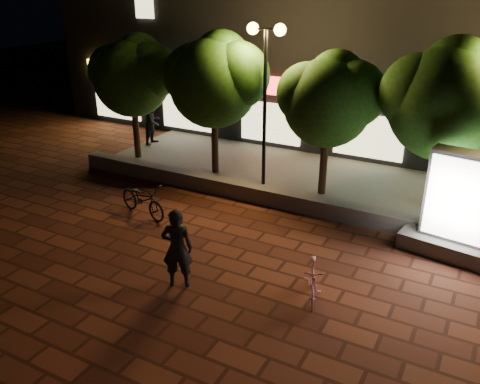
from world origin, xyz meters
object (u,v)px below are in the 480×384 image
Objects in this scene: tree_mid at (331,97)px; scooter_pink at (313,281)px; scooter_parked at (143,199)px; tree_far_left at (134,73)px; pedestrian at (153,122)px; street_lamp_left at (266,65)px; ad_kiosk at (458,214)px; tree_right at (450,96)px; rider at (177,248)px; tree_left at (216,77)px.

scooter_pink is (1.68, -5.52, -2.78)m from tree_mid.
tree_mid is 2.34× the size of scooter_parked.
tree_far_left is 2.87m from pedestrian.
scooter_parked is (-2.16, -3.69, -3.52)m from street_lamp_left.
pedestrian reaches higher than scooter_parked.
street_lamp_left is 1.91× the size of ad_kiosk.
pedestrian is at bearing 168.58° from tree_mid.
tree_right reaches higher than pedestrian.
tree_far_left is at bearing 170.43° from ad_kiosk.
pedestrian is at bearing 122.97° from scooter_pink.
pedestrian is (-3.84, 5.58, 0.49)m from scooter_parked.
tree_mid is at bearing 154.63° from ad_kiosk.
street_lamp_left is at bearing -2.76° from tree_far_left.
rider is at bearing 177.85° from scooter_pink.
ad_kiosk is at bearing -66.97° from tree_right.
tree_right reaches higher than scooter_parked.
scooter_pink is (9.18, -5.52, -2.85)m from tree_far_left.
tree_mid is 6.40m from scooter_pink.
tree_right is 2.64× the size of rider.
pedestrian reaches higher than scooter_pink.
scooter_pink is at bearing -31.03° from tree_far_left.
tree_mid is 8.51m from pedestrian.
tree_far_left is 5.50m from street_lamp_left.
scooter_parked is at bearing -150.17° from pedestrian.
ad_kiosk is 12.71m from pedestrian.
rider is (-5.33, -4.52, -0.13)m from ad_kiosk.
street_lamp_left is at bearing -177.19° from tree_right.
tree_far_left is 0.89× the size of street_lamp_left.
ad_kiosk is at bearing -13.57° from tree_left.
tree_mid is at bearing -32.93° from scooter_parked.
street_lamp_left is 6.98m from pedestrian.
pedestrian is (-12.19, 3.59, -0.09)m from ad_kiosk.
scooter_pink is (3.73, -5.26, -3.59)m from street_lamp_left.
rider is at bearing -116.06° from scooter_parked.
tree_left is 2.54× the size of scooter_parked.
tree_mid is at bearing -106.12° from pedestrian.
tree_right reaches higher than tree_left.
ad_kiosk is at bearing -9.57° from tree_far_left.
ad_kiosk is 6.99m from rider.
tree_left is 0.97× the size of tree_right.
street_lamp_left is (-2.05, -0.26, 0.81)m from tree_mid.
scooter_parked is (-7.52, -3.96, -3.06)m from tree_right.
scooter_parked is (-3.02, 2.53, -0.45)m from rider.
scooter_parked is 1.05× the size of pedestrian.
tree_right is at bearing -48.39° from scooter_parked.
tree_mid is at bearing -180.00° from tree_right.
pedestrian is (-9.73, 7.15, 0.56)m from scooter_pink.
street_lamp_left is at bearing -172.69° from tree_mid.
tree_far_left is 5.85m from scooter_parked.
tree_right is at bearing 0.00° from tree_mid.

